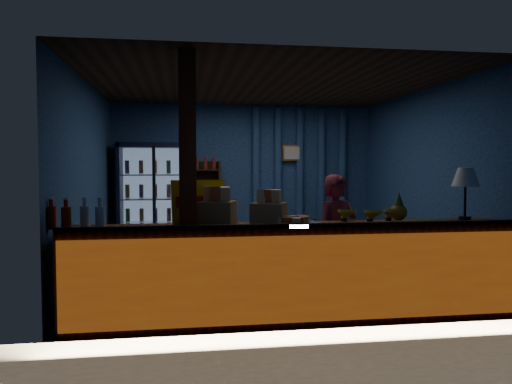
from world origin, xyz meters
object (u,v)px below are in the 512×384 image
(shopkeeper, at_px, (337,240))
(pastry_tray, at_px, (293,222))
(green_chair, at_px, (353,241))
(table_lamp, at_px, (466,179))

(shopkeeper, distance_m, pastry_tray, 0.87)
(green_chair, distance_m, table_lamp, 3.30)
(pastry_tray, bearing_deg, green_chair, 61.71)
(shopkeeper, distance_m, green_chair, 2.95)
(shopkeeper, bearing_deg, green_chair, 45.82)
(green_chair, bearing_deg, shopkeeper, 71.63)
(table_lamp, bearing_deg, shopkeeper, 161.24)
(green_chair, xyz_separation_m, pastry_tray, (-1.75, -3.24, 0.70))
(pastry_tray, xyz_separation_m, table_lamp, (1.86, 0.13, 0.40))
(green_chair, height_order, pastry_tray, pastry_tray)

